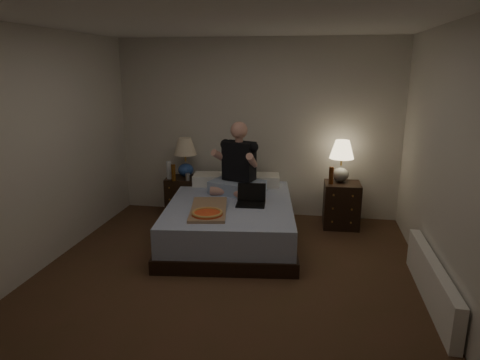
% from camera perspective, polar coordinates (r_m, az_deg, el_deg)
% --- Properties ---
extents(floor, '(4.00, 4.50, 0.00)m').
position_cam_1_polar(floor, '(4.37, -2.11, -13.89)').
color(floor, brown).
rests_on(floor, ground).
extents(ceiling, '(4.00, 4.50, 0.00)m').
position_cam_1_polar(ceiling, '(3.85, -2.48, 20.80)').
color(ceiling, white).
rests_on(ceiling, ground).
extents(wall_back, '(4.00, 0.00, 2.50)m').
position_cam_1_polar(wall_back, '(6.11, 2.21, 6.83)').
color(wall_back, silver).
rests_on(wall_back, ground).
extents(wall_front, '(4.00, 0.00, 2.50)m').
position_cam_1_polar(wall_front, '(1.90, -17.07, -12.36)').
color(wall_front, silver).
rests_on(wall_front, ground).
extents(wall_left, '(0.00, 4.50, 2.50)m').
position_cam_1_polar(wall_left, '(4.76, -26.55, 2.99)').
color(wall_left, silver).
rests_on(wall_left, ground).
extents(wall_right, '(0.00, 4.50, 2.50)m').
position_cam_1_polar(wall_right, '(4.02, 26.85, 1.02)').
color(wall_right, silver).
rests_on(wall_right, ground).
extents(bed, '(1.72, 2.16, 0.50)m').
position_cam_1_polar(bed, '(5.35, -1.25, -5.41)').
color(bed, '#536AA6').
rests_on(bed, floor).
extents(nightstand_left, '(0.48, 0.44, 0.57)m').
position_cam_1_polar(nightstand_left, '(6.24, -7.68, -2.20)').
color(nightstand_left, black).
rests_on(nightstand_left, floor).
extents(nightstand_right, '(0.48, 0.44, 0.61)m').
position_cam_1_polar(nightstand_right, '(5.91, 13.36, -3.25)').
color(nightstand_right, black).
rests_on(nightstand_right, floor).
extents(lamp_left, '(0.38, 0.38, 0.56)m').
position_cam_1_polar(lamp_left, '(6.14, -7.29, 3.02)').
color(lamp_left, '#2A4C9C').
rests_on(lamp_left, nightstand_left).
extents(lamp_right, '(0.38, 0.38, 0.56)m').
position_cam_1_polar(lamp_right, '(5.84, 13.36, 2.46)').
color(lamp_right, gray).
rests_on(lamp_right, nightstand_right).
extents(water_bottle, '(0.07, 0.07, 0.25)m').
position_cam_1_polar(water_bottle, '(6.08, -9.45, 1.30)').
color(water_bottle, silver).
rests_on(water_bottle, nightstand_left).
extents(soda_can, '(0.07, 0.07, 0.10)m').
position_cam_1_polar(soda_can, '(5.97, -6.98, 0.41)').
color(soda_can, beige).
rests_on(soda_can, nightstand_left).
extents(beer_bottle_left, '(0.06, 0.06, 0.23)m').
position_cam_1_polar(beer_bottle_left, '(5.97, -8.87, 0.98)').
color(beer_bottle_left, '#59330C').
rests_on(beer_bottle_left, nightstand_left).
extents(beer_bottle_right, '(0.06, 0.06, 0.23)m').
position_cam_1_polar(beer_bottle_right, '(5.73, 12.06, 0.61)').
color(beer_bottle_right, '#50250B').
rests_on(beer_bottle_right, nightstand_right).
extents(person, '(0.79, 0.70, 0.93)m').
position_cam_1_polar(person, '(5.51, -0.37, 2.93)').
color(person, black).
rests_on(person, bed).
extents(laptop, '(0.36, 0.30, 0.24)m').
position_cam_1_polar(laptop, '(5.09, 1.44, -2.10)').
color(laptop, black).
rests_on(laptop, bed).
extents(pizza_box, '(0.53, 0.82, 0.08)m').
position_cam_1_polar(pizza_box, '(4.72, -4.40, -4.55)').
color(pizza_box, '#A28061').
rests_on(pizza_box, bed).
extents(radiator, '(0.10, 1.60, 0.40)m').
position_cam_1_polar(radiator, '(4.38, 24.17, -12.26)').
color(radiator, white).
rests_on(radiator, floor).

